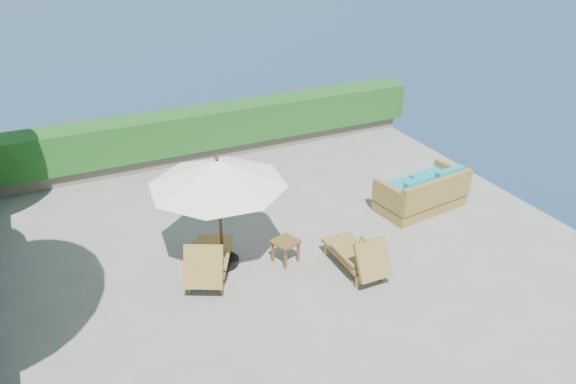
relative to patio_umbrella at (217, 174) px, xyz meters
name	(u,v)px	position (x,y,z in m)	size (l,w,h in m)	color
ground	(292,262)	(1.22, -0.52, -1.93)	(12.00, 12.00, 0.00)	gray
foundation	(291,324)	(1.22, -0.52, -3.48)	(12.00, 12.00, 3.00)	#584F46
ocean	(291,376)	(1.22, -0.52, -4.93)	(600.00, 600.00, 0.00)	#152A43
planter_wall_far	(204,151)	(1.22, 5.08, -1.75)	(12.00, 0.60, 0.36)	#686153
hedge_far	(202,128)	(1.22, 5.08, -1.08)	(12.40, 0.90, 1.00)	#124116
patio_umbrella	(217,174)	(0.00, 0.00, 0.00)	(3.19, 3.19, 2.28)	black
lounge_left	(208,259)	(-0.37, -0.31, -1.52)	(1.36, 1.80, 0.97)	olive
lounge_right	(358,255)	(2.22, -1.32, -1.55)	(0.72, 1.57, 0.90)	olive
side_table	(285,244)	(1.13, -0.44, -1.54)	(0.57, 0.57, 0.47)	brown
wicker_loveseat	(423,194)	(4.82, 0.15, -1.54)	(2.15, 1.30, 1.00)	olive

